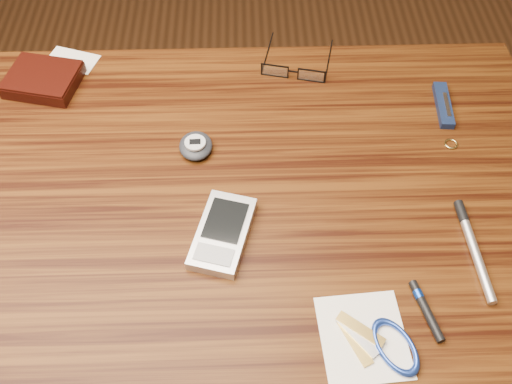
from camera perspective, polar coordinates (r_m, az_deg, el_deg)
desk at (r=0.86m, az=-3.89°, el=-6.27°), size 1.00×0.70×0.75m
wallet_and_card at (r=1.00m, az=-20.47°, el=10.55°), size 0.15×0.15×0.02m
eyeglasses at (r=0.95m, az=3.79°, el=11.98°), size 0.13×0.13×0.02m
gold_ring at (r=0.90m, az=18.92°, el=4.57°), size 0.03×0.03×0.00m
pda_phone at (r=0.75m, az=-3.36°, el=-4.10°), size 0.09×0.13×0.02m
pedometer at (r=0.84m, az=-6.05°, el=4.64°), size 0.05×0.06×0.02m
notepad_keys at (r=0.70m, az=12.28°, el=-14.46°), size 0.13×0.12×0.01m
pocket_knife at (r=0.95m, az=18.23°, el=8.27°), size 0.03×0.09×0.01m
silver_pen at (r=0.80m, az=20.76°, el=-4.68°), size 0.02×0.15×0.01m
black_blue_pen at (r=0.73m, az=16.58°, el=-11.12°), size 0.03×0.08×0.01m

